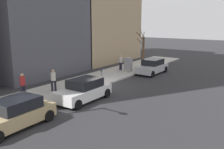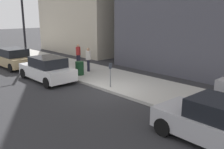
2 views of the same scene
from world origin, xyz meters
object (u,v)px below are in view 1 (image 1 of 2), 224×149
parking_meter (101,74)px  utility_box (128,65)px  parked_car_tan (15,114)px  pedestrian_midblock (53,79)px  parked_car_white (84,90)px  trash_bin (69,86)px  parked_car_silver (152,67)px  pedestrian_far_corner (23,84)px  pedestrian_near_meter (121,62)px  bare_tree (143,48)px  office_tower_left (84,9)px

parking_meter → utility_box: bearing=-81.8°
parked_car_tan → pedestrian_midblock: size_ratio=2.57×
parked_car_white → utility_box: size_ratio=2.94×
parking_meter → pedestrian_midblock: 4.29m
parking_meter → trash_bin: size_ratio=1.50×
parked_car_silver → parked_car_white: 10.97m
parked_car_silver → parked_car_white: same height
pedestrian_far_corner → utility_box: bearing=-12.3°
parked_car_white → pedestrian_far_corner: bearing=28.1°
parked_car_white → parked_car_silver: bearing=-89.5°
parked_car_white → pedestrian_near_meter: (3.42, -10.06, 0.35)m
pedestrian_near_meter → pedestrian_midblock: same height
parked_car_white → bare_tree: 16.46m
parking_meter → pedestrian_near_meter: 6.19m
parked_car_tan → trash_bin: size_ratio=4.73×
utility_box → pedestrian_far_corner: (1.42, 12.09, 0.24)m
parked_car_silver → office_tower_left: 14.46m
parked_car_white → pedestrian_near_meter: 10.63m
parked_car_white → trash_bin: bearing=-16.8°
parked_car_silver → pedestrian_near_meter: bearing=16.8°
bare_tree → pedestrian_midblock: bare_tree is taller
pedestrian_far_corner → office_tower_left: bearing=21.4°
office_tower_left → parked_car_silver: bearing=162.7°
parked_car_tan → office_tower_left: 24.61m
parked_car_silver → office_tower_left: office_tower_left is taller
pedestrian_near_meter → pedestrian_midblock: size_ratio=1.00×
bare_tree → trash_bin: 15.51m
parked_car_silver → parking_meter: size_ratio=3.14×
pedestrian_near_meter → office_tower_left: 11.89m
parked_car_tan → pedestrian_far_corner: bearing=-42.8°
trash_bin → office_tower_left: (10.46, -14.22, 6.47)m
parked_car_white → pedestrian_far_corner: size_ratio=2.53×
utility_box → pedestrian_midblock: (0.71, 9.88, 0.24)m
parked_car_white → bare_tree: size_ratio=0.97×
parked_car_silver → office_tower_left: size_ratio=0.30×
parked_car_tan → office_tower_left: size_ratio=0.30×
parked_car_silver → utility_box: (2.35, 0.94, 0.11)m
utility_box → office_tower_left: 12.77m
bare_tree → trash_bin: bearing=96.5°
trash_bin → pedestrian_far_corner: (1.82, 2.68, 0.49)m
parked_car_silver → pedestrian_far_corner: bearing=75.3°
parked_car_silver → parked_car_tan: 16.36m
parked_car_tan → pedestrian_midblock: bearing=-62.4°
pedestrian_far_corner → bare_tree: bearing=-5.9°
pedestrian_near_meter → office_tower_left: office_tower_left is taller
utility_box → pedestrian_midblock: bearing=85.9°
parked_car_silver → pedestrian_far_corner: size_ratio=2.56×
parking_meter → pedestrian_near_meter: size_ratio=0.81×
pedestrian_near_meter → parking_meter: bearing=-50.9°
parked_car_tan → pedestrian_near_meter: size_ratio=2.57×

